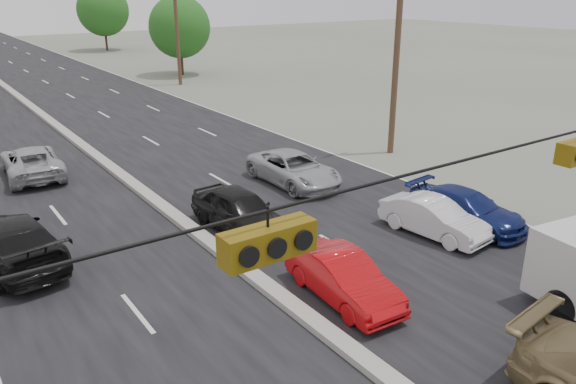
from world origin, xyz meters
name	(u,v)px	position (x,y,z in m)	size (l,w,h in m)	color
road_surface	(57,128)	(0.00, 30.00, 0.00)	(20.00, 160.00, 0.02)	black
center_median	(57,126)	(0.00, 30.00, 0.10)	(0.50, 160.00, 0.20)	gray
utility_pole_right_b	(397,49)	(12.50, 15.00, 5.11)	(1.60, 0.30, 10.00)	#422D1E
utility_pole_right_c	(176,22)	(12.50, 40.00, 5.11)	(1.60, 0.30, 10.00)	#422D1E
tree_right_mid	(179,27)	(15.00, 45.00, 4.34)	(5.60, 5.60, 7.14)	#382619
tree_right_far	(103,10)	(16.00, 70.00, 4.96)	(6.40, 6.40, 8.16)	#382619
red_sedan	(343,278)	(1.40, 5.55, 0.64)	(1.34, 3.86, 1.27)	#BD0B0F
queue_car_a	(240,211)	(1.40, 10.95, 0.73)	(1.73, 4.31, 1.47)	black
queue_car_b	(434,218)	(6.54, 6.97, 0.62)	(1.31, 3.77, 1.24)	white
queue_car_c	(294,169)	(5.72, 13.89, 0.66)	(2.19, 4.75, 1.32)	#A1A3A8
queue_car_d	(466,209)	(8.09, 6.86, 0.62)	(1.75, 4.29, 1.25)	navy
oncoming_near	(12,242)	(-5.43, 12.72, 0.75)	(2.10, 5.16, 1.50)	black
oncoming_far	(32,162)	(-3.13, 21.23, 0.67)	(2.24, 4.85, 1.35)	#A1A3A8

